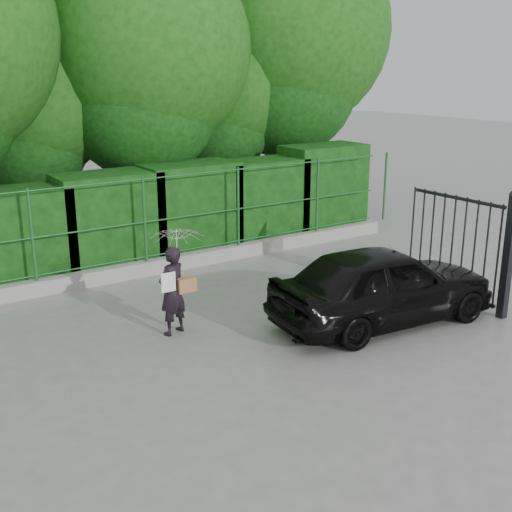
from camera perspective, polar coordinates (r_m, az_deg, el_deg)
ground at (r=9.97m, az=-0.86°, el=-8.82°), size 80.00×80.00×0.00m
kerb at (r=13.66m, az=-11.18°, el=-1.33°), size 14.00×0.25×0.30m
fence at (r=13.46m, az=-10.57°, el=3.09°), size 14.13×0.06×1.80m
hedge at (r=14.36m, az=-12.51°, el=3.17°), size 14.20×1.20×2.28m
trees at (r=16.45m, az=-12.88°, el=17.39°), size 17.10×6.15×8.08m
gate at (r=12.10m, az=19.71°, el=0.79°), size 0.22×2.33×2.36m
woman at (r=10.50m, az=-7.13°, el=-0.80°), size 0.90×0.88×1.77m
car at (r=11.17m, az=11.24°, el=-2.49°), size 4.18×2.02×1.38m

